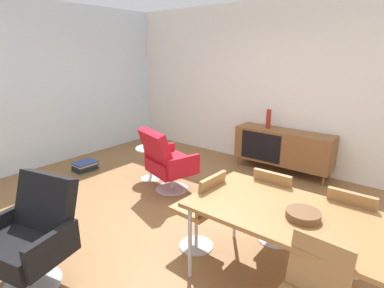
% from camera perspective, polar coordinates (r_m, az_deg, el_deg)
% --- Properties ---
extents(ground_plane, '(8.32, 8.32, 0.00)m').
position_cam_1_polar(ground_plane, '(3.79, -2.19, -14.32)').
color(ground_plane, olive).
extents(wall_back, '(6.80, 0.12, 2.80)m').
position_cam_1_polar(wall_back, '(5.51, 15.81, 10.38)').
color(wall_back, white).
rests_on(wall_back, ground_plane).
extents(wall_window_left, '(0.12, 5.60, 2.80)m').
position_cam_1_polar(wall_window_left, '(5.89, -27.13, 9.57)').
color(wall_window_left, silver).
rests_on(wall_window_left, ground_plane).
extents(sideboard, '(1.60, 0.45, 0.72)m').
position_cam_1_polar(sideboard, '(5.31, 16.67, -0.53)').
color(sideboard, brown).
rests_on(sideboard, ground_plane).
extents(vase_cobalt, '(0.08, 0.08, 0.32)m').
position_cam_1_polar(vase_cobalt, '(5.31, 14.17, 4.59)').
color(vase_cobalt, maroon).
rests_on(vase_cobalt, sideboard).
extents(dining_table, '(1.60, 0.90, 0.74)m').
position_cam_1_polar(dining_table, '(2.62, 17.93, -12.75)').
color(dining_table, olive).
rests_on(dining_table, ground_plane).
extents(wooden_bowl_on_table, '(0.26, 0.26, 0.06)m').
position_cam_1_polar(wooden_bowl_on_table, '(2.52, 20.15, -12.39)').
color(wooden_bowl_on_table, brown).
rests_on(wooden_bowl_on_table, dining_table).
extents(dining_chair_back_right, '(0.40, 0.43, 0.86)m').
position_cam_1_polar(dining_chair_back_right, '(3.14, 27.47, -13.51)').
color(dining_chair_back_right, '#9E7042').
rests_on(dining_chair_back_right, ground_plane).
extents(dining_chair_near_window, '(0.44, 0.41, 0.86)m').
position_cam_1_polar(dining_chair_near_window, '(3.10, 1.70, -11.90)').
color(dining_chair_near_window, '#9E7042').
rests_on(dining_chair_near_window, ground_plane).
extents(dining_chair_back_left, '(0.40, 0.43, 0.86)m').
position_cam_1_polar(dining_chair_back_left, '(3.30, 15.40, -10.62)').
color(dining_chair_back_left, '#9E7042').
rests_on(dining_chair_back_left, ground_plane).
extents(lounge_chair_red, '(0.83, 0.80, 0.95)m').
position_cam_1_polar(lounge_chair_red, '(4.39, -4.70, -3.11)').
color(lounge_chair_red, red).
rests_on(lounge_chair_red, ground_plane).
extents(armchair_black_shell, '(0.82, 0.78, 0.95)m').
position_cam_1_polar(armchair_black_shell, '(3.04, -27.85, -14.68)').
color(armchair_black_shell, black).
rests_on(armchair_black_shell, ground_plane).
extents(side_table_round, '(0.44, 0.44, 0.52)m').
position_cam_1_polar(side_table_round, '(4.89, -7.88, -2.88)').
color(side_table_round, white).
rests_on(side_table_round, ground_plane).
extents(fruit_bowl, '(0.20, 0.20, 0.11)m').
position_cam_1_polar(fruit_bowl, '(4.82, -7.99, -0.25)').
color(fruit_bowl, '#262628').
rests_on(fruit_bowl, side_table_round).
extents(magazine_stack, '(0.33, 0.40, 0.16)m').
position_cam_1_polar(magazine_stack, '(5.55, -19.48, -3.96)').
color(magazine_stack, '#3F7F4C').
rests_on(magazine_stack, ground_plane).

